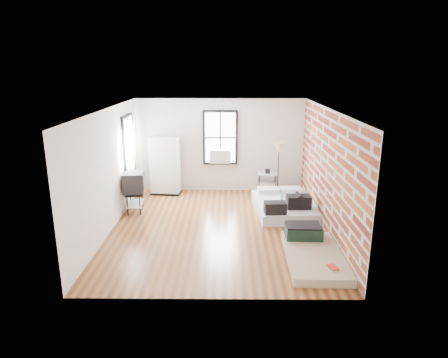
{
  "coord_description": "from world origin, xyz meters",
  "views": [
    {
      "loc": [
        0.23,
        -8.8,
        3.73
      ],
      "look_at": [
        0.14,
        0.3,
        1.13
      ],
      "focal_mm": 32.0,
      "sensor_mm": 36.0,
      "label": 1
    }
  ],
  "objects_px": {
    "mattress_bare": "(312,250)",
    "tv_stand": "(134,184)",
    "wardrobe": "(165,166)",
    "mattress_main": "(285,205)",
    "floor_lamp": "(279,150)",
    "side_table": "(267,177)"
  },
  "relations": [
    {
      "from": "wardrobe",
      "to": "floor_lamp",
      "type": "distance_m",
      "value": 3.38
    },
    {
      "from": "floor_lamp",
      "to": "tv_stand",
      "type": "height_order",
      "value": "floor_lamp"
    },
    {
      "from": "mattress_main",
      "to": "wardrobe",
      "type": "distance_m",
      "value": 3.77
    },
    {
      "from": "wardrobe",
      "to": "floor_lamp",
      "type": "bearing_deg",
      "value": 5.49
    },
    {
      "from": "wardrobe",
      "to": "floor_lamp",
      "type": "relative_size",
      "value": 1.1
    },
    {
      "from": "mattress_main",
      "to": "side_table",
      "type": "height_order",
      "value": "side_table"
    },
    {
      "from": "wardrobe",
      "to": "side_table",
      "type": "height_order",
      "value": "wardrobe"
    },
    {
      "from": "mattress_main",
      "to": "floor_lamp",
      "type": "bearing_deg",
      "value": 86.8
    },
    {
      "from": "tv_stand",
      "to": "wardrobe",
      "type": "bearing_deg",
      "value": 62.12
    },
    {
      "from": "mattress_main",
      "to": "mattress_bare",
      "type": "height_order",
      "value": "mattress_main"
    },
    {
      "from": "wardrobe",
      "to": "tv_stand",
      "type": "bearing_deg",
      "value": -105.56
    },
    {
      "from": "wardrobe",
      "to": "tv_stand",
      "type": "relative_size",
      "value": 1.63
    },
    {
      "from": "mattress_main",
      "to": "floor_lamp",
      "type": "height_order",
      "value": "floor_lamp"
    },
    {
      "from": "mattress_bare",
      "to": "tv_stand",
      "type": "distance_m",
      "value": 4.91
    },
    {
      "from": "wardrobe",
      "to": "mattress_bare",
      "type": "bearing_deg",
      "value": -43.47
    },
    {
      "from": "floor_lamp",
      "to": "tv_stand",
      "type": "distance_m",
      "value": 4.26
    },
    {
      "from": "mattress_main",
      "to": "tv_stand",
      "type": "bearing_deg",
      "value": 175.57
    },
    {
      "from": "mattress_bare",
      "to": "side_table",
      "type": "height_order",
      "value": "side_table"
    },
    {
      "from": "side_table",
      "to": "tv_stand",
      "type": "height_order",
      "value": "tv_stand"
    },
    {
      "from": "mattress_bare",
      "to": "floor_lamp",
      "type": "bearing_deg",
      "value": 94.14
    },
    {
      "from": "wardrobe",
      "to": "tv_stand",
      "type": "xyz_separation_m",
      "value": [
        -0.59,
        -1.52,
        -0.1
      ]
    },
    {
      "from": "side_table",
      "to": "floor_lamp",
      "type": "xyz_separation_m",
      "value": [
        0.3,
        -0.07,
        0.84
      ]
    }
  ]
}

